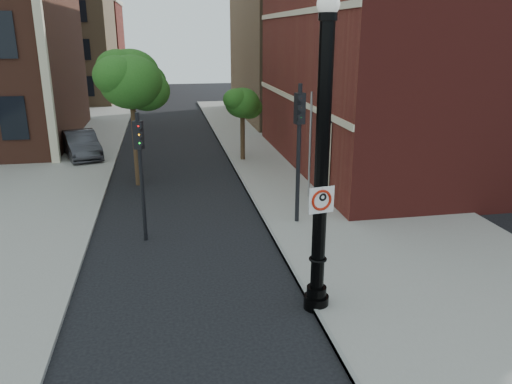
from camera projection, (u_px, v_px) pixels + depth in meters
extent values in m
plane|color=black|center=(236.00, 333.00, 11.49)|extent=(120.00, 120.00, 0.00)
cube|color=gray|center=(338.00, 189.00, 21.88)|extent=(8.00, 60.00, 0.12)
cube|color=gray|center=(21.00, 161.00, 26.75)|extent=(10.00, 50.00, 0.12)
cube|color=gray|center=(249.00, 194.00, 21.19)|extent=(0.10, 60.00, 0.14)
cube|color=maroon|center=(503.00, 45.00, 25.57)|extent=(22.00, 16.00, 12.00)
cube|color=black|center=(324.00, 152.00, 20.17)|extent=(0.08, 1.40, 2.40)
cube|color=beige|center=(294.00, 99.00, 24.40)|extent=(0.06, 16.00, 0.25)
cube|color=beige|center=(296.00, 12.00, 23.19)|extent=(0.06, 16.00, 0.25)
cube|color=beige|center=(39.00, 24.00, 24.06)|extent=(0.40, 0.40, 14.00)
cube|color=olive|center=(48.00, 39.00, 48.77)|extent=(12.00, 12.00, 12.00)
cube|color=maroon|center=(73.00, 46.00, 62.18)|extent=(12.00, 12.00, 10.00)
cube|color=olive|center=(377.00, 28.00, 40.25)|extent=(22.00, 14.00, 14.00)
cylinder|color=black|center=(316.00, 302.00, 12.49)|extent=(0.63, 0.63, 0.34)
cylinder|color=black|center=(316.00, 292.00, 12.40)|extent=(0.49, 0.49, 0.28)
cylinder|color=black|center=(321.00, 170.00, 11.45)|extent=(0.34, 0.34, 6.49)
torus|color=black|center=(318.00, 259.00, 12.13)|extent=(0.45, 0.45, 0.07)
cylinder|color=black|center=(328.00, 17.00, 10.44)|extent=(0.40, 0.40, 0.17)
sphere|color=silver|center=(328.00, 4.00, 10.36)|extent=(0.49, 0.49, 0.49)
cube|color=white|center=(322.00, 200.00, 11.47)|extent=(0.63, 0.12, 0.64)
cube|color=black|center=(322.00, 188.00, 11.38)|extent=(0.63, 0.11, 0.05)
cube|color=black|center=(321.00, 212.00, 11.56)|extent=(0.63, 0.11, 0.05)
cube|color=black|center=(310.00, 201.00, 11.38)|extent=(0.05, 0.01, 0.64)
cube|color=black|center=(333.00, 199.00, 11.57)|extent=(0.05, 0.01, 0.64)
torus|color=#AD1806|center=(322.00, 200.00, 11.47)|extent=(0.51, 0.15, 0.51)
cube|color=#AD1806|center=(322.00, 200.00, 11.47)|extent=(0.36, 0.07, 0.36)
cube|color=black|center=(319.00, 200.00, 11.45)|extent=(0.06, 0.02, 0.30)
torus|color=black|center=(323.00, 197.00, 11.46)|extent=(0.20, 0.09, 0.20)
cylinder|color=black|center=(322.00, 188.00, 11.39)|extent=(0.03, 0.02, 0.03)
imported|color=#2D2D32|center=(81.00, 145.00, 27.37)|extent=(2.82, 4.78, 1.49)
cylinder|color=black|center=(142.00, 179.00, 15.99)|extent=(0.12, 0.12, 4.26)
cube|color=black|center=(138.00, 135.00, 15.56)|extent=(0.34, 0.34, 0.89)
sphere|color=#E50505|center=(139.00, 126.00, 15.35)|extent=(0.16, 0.16, 0.16)
sphere|color=#FF8C00|center=(140.00, 134.00, 15.43)|extent=(0.16, 0.16, 0.16)
sphere|color=#00E519|center=(141.00, 143.00, 15.51)|extent=(0.16, 0.16, 0.16)
cylinder|color=black|center=(298.00, 157.00, 17.28)|extent=(0.15, 0.15, 5.00)
cube|color=black|center=(300.00, 109.00, 16.77)|extent=(0.35, 0.34, 1.04)
sphere|color=#E50505|center=(301.00, 98.00, 16.50)|extent=(0.19, 0.19, 0.19)
sphere|color=#FF8C00|center=(300.00, 108.00, 16.60)|extent=(0.19, 0.19, 0.19)
sphere|color=#00E519|center=(300.00, 117.00, 16.69)|extent=(0.19, 0.19, 0.19)
cylinder|color=#999999|center=(310.00, 147.00, 20.11)|extent=(0.09, 0.09, 4.41)
cylinder|color=#322414|center=(135.00, 138.00, 22.06)|extent=(0.24, 0.24, 4.28)
ellipsoid|color=#1A4C14|center=(131.00, 82.00, 21.31)|extent=(2.69, 2.69, 2.29)
ellipsoid|color=#1A4C14|center=(146.00, 91.00, 22.01)|extent=(2.08, 2.08, 1.77)
ellipsoid|color=#1A4C14|center=(116.00, 76.00, 20.78)|extent=(1.96, 1.96, 1.66)
cylinder|color=#322414|center=(134.00, 126.00, 24.80)|extent=(0.24, 0.24, 4.40)
ellipsoid|color=#1A4C14|center=(131.00, 74.00, 24.03)|extent=(2.76, 2.76, 2.35)
ellipsoid|color=#1A4C14|center=(145.00, 82.00, 24.75)|extent=(2.14, 2.14, 1.82)
ellipsoid|color=#1A4C14|center=(117.00, 68.00, 23.49)|extent=(2.01, 2.01, 1.71)
cylinder|color=#322414|center=(243.00, 134.00, 26.42)|extent=(0.24, 0.24, 2.92)
ellipsoid|color=#1A4C14|center=(242.00, 103.00, 25.92)|extent=(1.83, 1.83, 1.56)
ellipsoid|color=#1A4C14|center=(249.00, 107.00, 26.39)|extent=(1.42, 1.42, 1.20)
ellipsoid|color=#1A4C14|center=(236.00, 100.00, 25.56)|extent=(1.33, 1.33, 1.13)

